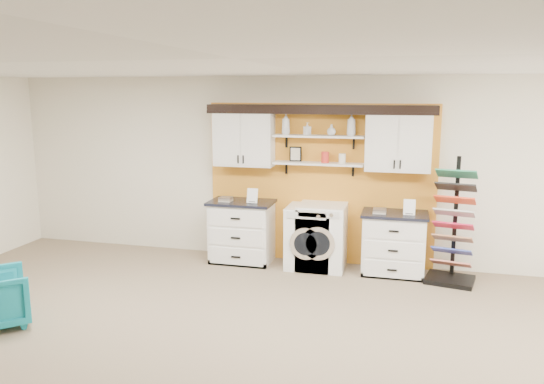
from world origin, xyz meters
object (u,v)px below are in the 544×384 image
(washer, at_px, (310,237))
(sample_rack, at_px, (452,243))
(base_cabinet_left, at_px, (242,231))
(dryer, at_px, (322,236))
(base_cabinet_right, at_px, (394,243))

(washer, xyz_separation_m, sample_rack, (1.98, -0.14, 0.08))
(base_cabinet_left, xyz_separation_m, washer, (1.05, -0.00, -0.01))
(washer, bearing_deg, base_cabinet_left, 179.82)
(dryer, distance_m, sample_rack, 1.81)
(dryer, bearing_deg, sample_rack, -4.28)
(base_cabinet_right, bearing_deg, base_cabinet_left, -180.00)
(base_cabinet_right, relative_size, dryer, 0.95)
(base_cabinet_right, bearing_deg, washer, -179.84)
(base_cabinet_left, xyz_separation_m, sample_rack, (3.04, -0.14, 0.07))
(washer, height_order, sample_rack, sample_rack)
(base_cabinet_left, bearing_deg, sample_rack, -2.61)
(base_cabinet_left, height_order, dryer, dryer)
(base_cabinet_left, bearing_deg, dryer, -0.16)
(washer, relative_size, dryer, 0.96)
(base_cabinet_right, xyz_separation_m, dryer, (-1.03, -0.00, 0.03))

